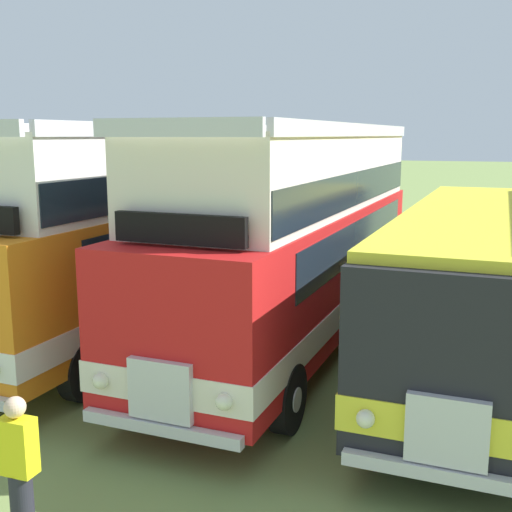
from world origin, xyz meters
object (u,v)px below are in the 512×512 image
marshal_person (20,474)px  bus_third_in_row (477,275)px  bus_first_in_row (152,222)px  bus_second_in_row (297,232)px

marshal_person → bus_third_in_row: bearing=60.0°
bus_first_in_row → bus_second_in_row: same height
bus_second_in_row → bus_first_in_row: bearing=174.9°
bus_second_in_row → marshal_person: bearing=-95.9°
bus_first_in_row → bus_second_in_row: (3.49, -0.31, -0.00)m
bus_third_in_row → marshal_person: size_ratio=6.28×
bus_second_in_row → bus_third_in_row: bus_second_in_row is taller
bus_first_in_row → bus_third_in_row: bearing=-3.3°
bus_second_in_row → marshal_person: (-0.78, -7.50, -1.47)m
bus_first_in_row → bus_second_in_row: 3.51m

